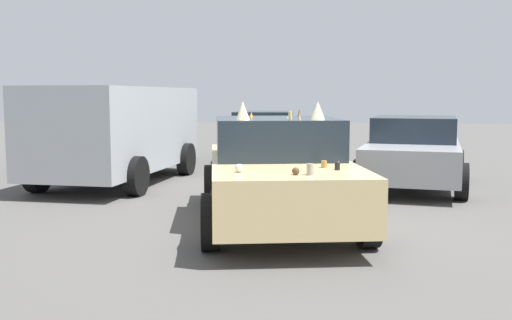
{
  "coord_description": "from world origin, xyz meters",
  "views": [
    {
      "loc": [
        -8.24,
        -0.41,
        1.81
      ],
      "look_at": [
        0.0,
        0.3,
        0.9
      ],
      "focal_mm": 41.6,
      "sensor_mm": 36.0,
      "label": 1
    }
  ],
  "objects": [
    {
      "name": "ground_plane",
      "position": [
        0.0,
        0.0,
        0.0
      ],
      "size": [
        60.0,
        60.0,
        0.0
      ],
      "primitive_type": "plane",
      "color": "#514F4C"
    },
    {
      "name": "parked_van_far_left",
      "position": [
        3.63,
        3.45,
        1.11
      ],
      "size": [
        5.0,
        2.58,
        1.96
      ],
      "rotation": [
        0.0,
        0.0,
        -0.11
      ],
      "color": "#9EA3A8",
      "rests_on": "ground"
    },
    {
      "name": "parked_sedan_far_right",
      "position": [
        7.07,
        5.11,
        0.7
      ],
      "size": [
        4.49,
        2.09,
        1.39
      ],
      "rotation": [
        0.0,
        0.0,
        3.16
      ],
      "color": "black",
      "rests_on": "ground"
    },
    {
      "name": "parked_sedan_behind_right",
      "position": [
        3.59,
        -2.5,
        0.7
      ],
      "size": [
        4.3,
        2.59,
        1.38
      ],
      "rotation": [
        0.0,
        0.0,
        2.93
      ],
      "color": "gray",
      "rests_on": "ground"
    },
    {
      "name": "parked_sedan_row_back_center",
      "position": [
        8.09,
        0.77,
        0.68
      ],
      "size": [
        4.13,
        1.97,
        1.36
      ],
      "rotation": [
        0.0,
        0.0,
        -0.01
      ],
      "color": "#1E602D",
      "rests_on": "ground"
    },
    {
      "name": "art_car_decorated",
      "position": [
        0.03,
        0.0,
        0.74
      ],
      "size": [
        4.72,
        2.61,
        1.72
      ],
      "rotation": [
        0.0,
        0.0,
        3.3
      ],
      "color": "#D8BC7F",
      "rests_on": "ground"
    }
  ]
}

